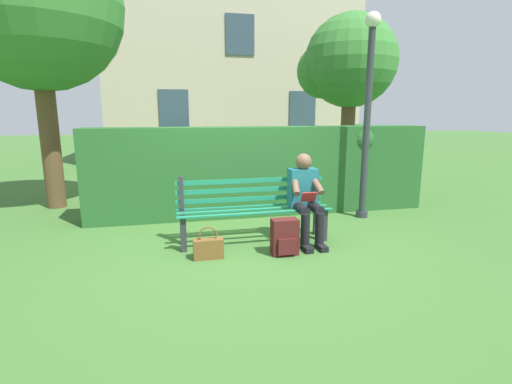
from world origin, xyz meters
name	(u,v)px	position (x,y,z in m)	size (l,w,h in m)	color
ground	(254,242)	(0.00, 0.00, 0.00)	(60.00, 60.00, 0.00)	#3D6B2D
park_bench	(253,207)	(0.00, -0.07, 0.48)	(2.07, 0.46, 0.92)	#2D3338
person_seated	(305,196)	(-0.68, 0.10, 0.64)	(0.44, 0.73, 1.20)	#1E6672
hedge_backdrop	(264,169)	(-0.51, -1.51, 0.78)	(5.87, 0.66, 1.56)	#265B28
tree	(29,9)	(3.33, -2.88, 3.50)	(3.07, 2.93, 5.03)	brown
building_facade	(232,68)	(-1.19, -8.96, 3.32)	(8.32, 3.29, 6.63)	#BCAD93
backpack	(285,237)	(-0.27, 0.53, 0.22)	(0.33, 0.26, 0.46)	#4C1919
handbag	(208,248)	(0.67, 0.45, 0.13)	(0.36, 0.14, 0.41)	brown
tree_far	(346,64)	(-3.13, -3.93, 2.88)	(2.29, 2.18, 4.05)	brown
lamp_post	(368,106)	(-2.07, -0.87, 1.85)	(0.25, 0.25, 3.27)	#2D3338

